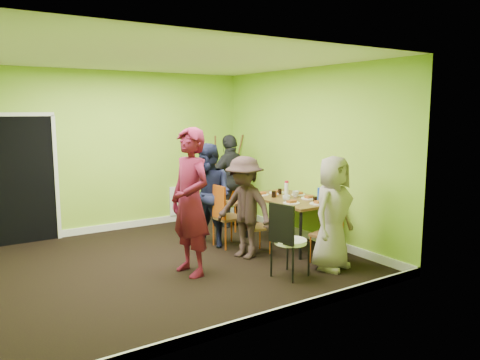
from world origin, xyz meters
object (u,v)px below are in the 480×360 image
object	(u,v)px
chair_left_far	(224,212)
blue_bottle	(320,194)
chair_left_near	(252,222)
chair_bentwood	(287,237)
easel	(227,177)
person_left_near	(244,207)
person_back_end	(231,181)
person_standing	(190,202)
dining_table	(291,201)
chair_back_end	(235,184)
person_front_end	(333,213)
chair_front_end	(330,230)
orange_bottle	(276,194)
person_left_far	(209,195)
thermos	(286,190)

from	to	relation	value
chair_left_far	blue_bottle	size ratio (longest dim) A/B	5.14
chair_left_near	chair_bentwood	bearing A→B (deg)	-6.18
easel	blue_bottle	size ratio (longest dim) A/B	8.62
person_left_near	person_back_end	bearing A→B (deg)	137.20
person_standing	chair_bentwood	bearing A→B (deg)	42.43
dining_table	person_left_near	world-z (taller)	person_left_near
chair_left_near	chair_back_end	world-z (taller)	chair_back_end
person_front_end	chair_left_near	bearing A→B (deg)	98.69
chair_front_end	person_standing	distance (m)	1.99
chair_back_end	orange_bottle	size ratio (longest dim) A/B	12.83
chair_left_far	person_front_end	distance (m)	1.81
chair_bentwood	person_left_far	world-z (taller)	person_left_far
thermos	blue_bottle	distance (m)	0.53
dining_table	thermos	size ratio (longest dim) A/B	6.23
chair_back_end	person_left_far	xyz separation A→B (m)	(-1.00, -0.82, 0.02)
thermos	person_front_end	size ratio (longest dim) A/B	0.16
chair_left_far	chair_front_end	bearing A→B (deg)	26.08
chair_bentwood	orange_bottle	bearing A→B (deg)	133.62
thermos	person_back_end	xyz separation A→B (m)	(-0.11, 1.49, -0.03)
orange_bottle	chair_left_near	bearing A→B (deg)	-154.90
dining_table	person_standing	size ratio (longest dim) A/B	0.78
easel	person_left_near	xyz separation A→B (m)	(-1.12, -2.31, -0.08)
blue_bottle	chair_left_near	bearing A→B (deg)	164.93
blue_bottle	person_front_end	size ratio (longest dim) A/B	0.13
chair_left_near	dining_table	bearing A→B (deg)	100.56
chair_front_end	person_standing	xyz separation A→B (m)	(-1.80, 0.71, 0.47)
person_left_far	person_front_end	distance (m)	2.01
orange_bottle	person_standing	bearing A→B (deg)	-162.30
orange_bottle	person_left_far	bearing A→B (deg)	159.56
chair_back_end	blue_bottle	world-z (taller)	chair_back_end
person_left_far	person_left_near	size ratio (longest dim) A/B	1.10
person_left_far	person_left_near	bearing A→B (deg)	-11.82
thermos	person_left_near	size ratio (longest dim) A/B	0.16
blue_bottle	orange_bottle	bearing A→B (deg)	123.00
orange_bottle	person_back_end	bearing A→B (deg)	91.69
person_standing	person_back_end	size ratio (longest dim) A/B	1.13
chair_front_end	person_standing	bearing A→B (deg)	143.25
chair_bentwood	person_left_near	size ratio (longest dim) A/B	0.66
chair_back_end	person_left_far	distance (m)	1.30
dining_table	chair_left_far	distance (m)	1.08
orange_bottle	easel	bearing A→B (deg)	82.55
chair_left_far	thermos	bearing A→B (deg)	64.27
thermos	person_standing	xyz separation A→B (m)	(-1.90, -0.40, 0.09)
person_left_far	person_back_end	distance (m)	1.34
chair_back_end	blue_bottle	size ratio (longest dim) A/B	5.80
person_back_end	orange_bottle	bearing A→B (deg)	81.44
chair_bentwood	chair_back_end	bearing A→B (deg)	147.30
dining_table	blue_bottle	world-z (taller)	blue_bottle
chair_front_end	person_back_end	size ratio (longest dim) A/B	0.51
dining_table	person_left_far	world-z (taller)	person_left_far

